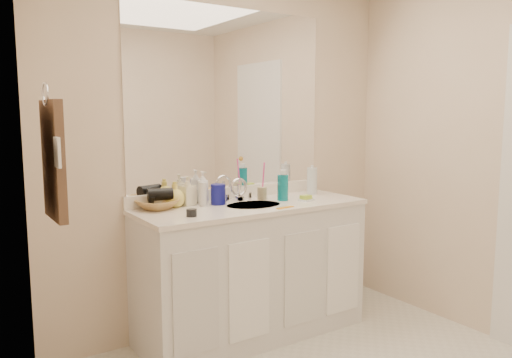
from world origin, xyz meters
The scene contains 26 objects.
wall_back centered at (0.00, 1.30, 1.20)m, with size 2.60×0.02×2.40m, color beige.
wall_left centered at (-1.30, 0.00, 1.20)m, with size 0.02×2.60×2.40m, color beige.
vanity_cabinet centered at (0.00, 1.02, 0.42)m, with size 1.50×0.55×0.85m, color white.
countertop centered at (0.00, 1.02, 0.86)m, with size 1.52×0.57×0.03m, color white.
backsplash centered at (0.00, 1.29, 0.92)m, with size 1.52×0.03×0.08m, color white.
sink_basin centered at (0.00, 1.00, 0.87)m, with size 0.37×0.37×0.02m, color beige.
faucet centered at (0.00, 1.18, 0.94)m, with size 0.02×0.02×0.11m, color silver.
mirror centered at (0.00, 1.29, 1.56)m, with size 1.48×0.01×1.20m, color white.
blue_mug centered at (-0.18, 1.14, 0.95)m, with size 0.10×0.10×0.13m, color navy.
tan_cup centered at (0.15, 1.13, 0.92)m, with size 0.06×0.06×0.09m, color tan.
toothbrush centered at (0.16, 1.13, 1.03)m, with size 0.01×0.01×0.21m, color #FF43A7.
mouthwash_bottle centered at (0.25, 1.03, 0.97)m, with size 0.07×0.07×0.17m, color #0A7482.
clear_pump_bottle centered at (0.59, 1.13, 0.98)m, with size 0.07×0.07×0.19m, color silver.
soap_dish centered at (0.38, 0.93, 0.89)m, with size 0.09×0.08×0.01m, color white.
green_soap centered at (0.38, 0.93, 0.90)m, with size 0.07×0.05×0.03m, color #A8CD32.
orange_comb centered at (0.10, 0.80, 0.88)m, with size 0.13×0.03×0.01m, color orange.
dark_jar centered at (-0.50, 0.89, 0.90)m, with size 0.06×0.06×0.04m, color black.
extra_white_bottle centered at (-0.30, 1.14, 0.96)m, with size 0.05×0.05×0.15m, color silver.
soap_bottle_white centered at (-0.24, 1.24, 0.98)m, with size 0.08×0.08×0.21m, color white.
soap_bottle_cream centered at (-0.36, 1.23, 0.97)m, with size 0.08×0.09×0.19m, color beige.
soap_bottle_yellow centered at (-0.46, 1.21, 0.96)m, with size 0.12×0.12×0.16m, color #EAD65B.
wicker_basket centered at (-0.58, 1.20, 0.91)m, with size 0.24×0.24×0.06m, color #A27841.
hair_dryer centered at (-0.56, 1.20, 0.97)m, with size 0.08×0.08×0.15m, color black.
towel_ring centered at (-1.27, 0.77, 1.55)m, with size 0.11×0.11×0.01m, color silver.
hand_towel centered at (-1.25, 0.77, 1.25)m, with size 0.04×0.32×0.55m, color #3D2B20.
switch_plate centered at (-1.27, 0.57, 1.30)m, with size 0.01×0.09×0.13m, color white.
Camera 1 is at (-1.73, -1.64, 1.46)m, focal length 35.00 mm.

